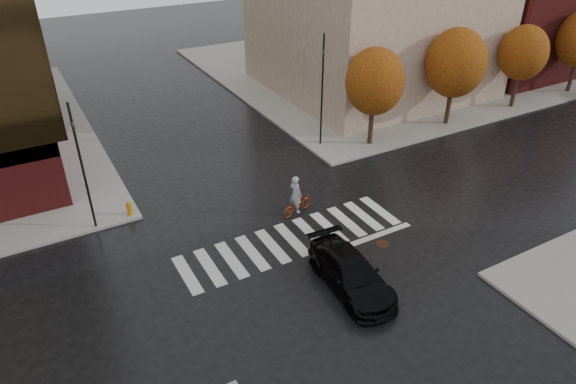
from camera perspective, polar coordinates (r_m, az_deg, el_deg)
name	(u,v)px	position (r m, az deg, el deg)	size (l,w,h in m)	color
ground	(297,245)	(25.40, 1.01, -5.88)	(120.00, 120.00, 0.00)	black
sidewalk_ne	(375,67)	(51.92, 9.68, 13.52)	(30.00, 30.00, 0.15)	gray
crosswalk	(292,239)	(25.75, 0.45, -5.29)	(12.00, 3.00, 0.01)	silver
tree_ne_a	(375,82)	(33.92, 9.63, 11.99)	(3.80, 3.80, 6.50)	black
tree_ne_b	(456,63)	(38.48, 18.14, 13.44)	(4.20, 4.20, 6.89)	black
tree_ne_c	(523,53)	(43.79, 24.69, 13.86)	(3.60, 3.60, 6.31)	black
sedan	(351,273)	(22.69, 7.01, -8.95)	(2.11, 5.19, 1.51)	black
cyclist	(297,201)	(27.34, 0.95, -0.97)	(2.12, 1.23, 2.28)	maroon
traffic_light_nw	(81,161)	(26.44, -22.03, 3.22)	(0.20, 0.18, 6.72)	black
traffic_light_ne	(322,84)	(33.53, 3.84, 11.94)	(0.18, 0.21, 7.37)	black
fire_hydrant	(129,207)	(28.38, -17.23, -1.65)	(0.29, 0.29, 0.81)	#CB7B0B
manhole	(382,244)	(25.88, 10.44, -5.68)	(0.68, 0.68, 0.01)	#402717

